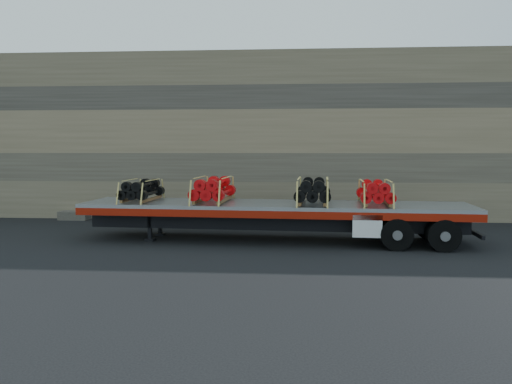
% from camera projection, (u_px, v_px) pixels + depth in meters
% --- Properties ---
extents(ground, '(120.00, 120.00, 0.00)m').
position_uv_depth(ground, '(255.00, 243.00, 15.81)').
color(ground, black).
rests_on(ground, ground).
extents(rock_wall, '(44.00, 3.00, 7.00)m').
position_uv_depth(rock_wall, '(266.00, 137.00, 21.96)').
color(rock_wall, '#7A6B54').
rests_on(rock_wall, ground).
extents(trailer, '(12.50, 3.11, 1.24)m').
position_uv_depth(trailer, '(274.00, 222.00, 16.14)').
color(trailer, '#9FA2A7').
rests_on(trailer, ground).
extents(bundle_front, '(1.08, 1.98, 0.68)m').
position_uv_depth(bundle_front, '(142.00, 191.00, 16.64)').
color(bundle_front, black).
rests_on(bundle_front, trailer).
extents(bundle_midfront, '(1.24, 2.28, 0.79)m').
position_uv_depth(bundle_midfront, '(213.00, 190.00, 16.31)').
color(bundle_midfront, red).
rests_on(bundle_midfront, trailer).
extents(bundle_midrear, '(1.23, 2.25, 0.78)m').
position_uv_depth(bundle_midrear, '(313.00, 191.00, 15.89)').
color(bundle_midrear, black).
rests_on(bundle_midrear, trailer).
extents(bundle_rear, '(1.14, 2.10, 0.72)m').
position_uv_depth(bundle_rear, '(375.00, 193.00, 15.64)').
color(bundle_rear, red).
rests_on(bundle_rear, trailer).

